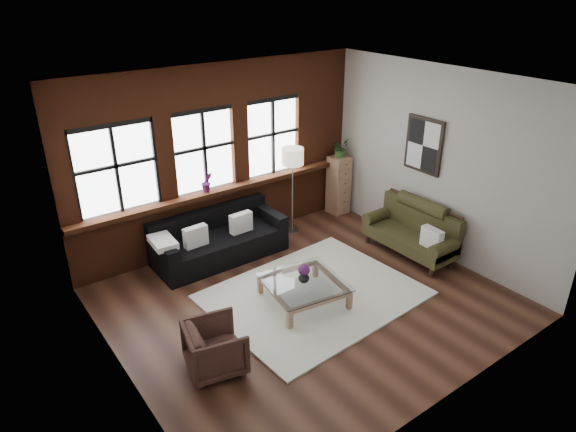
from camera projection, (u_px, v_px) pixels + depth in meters
floor at (306, 300)px, 7.74m from camera, size 5.50×5.50×0.00m
ceiling at (310, 86)px, 6.37m from camera, size 5.50×5.50×0.00m
wall_back at (218, 156)px, 8.88m from camera, size 5.50×0.00×5.50m
wall_front at (460, 283)px, 5.23m from camera, size 5.50×0.00×5.50m
wall_left at (110, 264)px, 5.58m from camera, size 0.00×5.00×5.00m
wall_right at (438, 164)px, 8.53m from camera, size 0.00×5.00×5.00m
brick_backwall at (220, 157)px, 8.83m from camera, size 5.50×0.12×3.20m
sill_ledge at (224, 189)px, 9.01m from camera, size 5.50×0.30×0.08m
window_left at (116, 170)px, 7.81m from camera, size 1.38×0.10×1.50m
window_mid at (204, 152)px, 8.61m from camera, size 1.38×0.10×1.50m
window_right at (272, 138)px, 9.36m from camera, size 1.38×0.10×1.50m
wall_poster at (424, 145)px, 8.62m from camera, size 0.05×0.74×0.94m
shag_rug at (314, 295)px, 7.84m from camera, size 3.15×2.54×0.03m
dark_sofa at (219, 236)px, 8.74m from camera, size 2.26×0.91×0.82m
pillow_a at (196, 236)px, 8.32m from camera, size 0.41×0.16×0.34m
pillow_b at (241, 223)px, 8.78m from camera, size 0.41×0.16×0.34m
vintage_settee at (410, 231)px, 8.81m from camera, size 0.76×1.70×0.91m
pillow_settee at (432, 238)px, 8.34m from camera, size 0.16×0.39×0.34m
armchair at (215, 347)px, 6.28m from camera, size 0.84×0.82×0.64m
coffee_table at (304, 292)px, 7.62m from camera, size 1.25×1.25×0.37m
vase at (304, 277)px, 7.51m from camera, size 0.18×0.18×0.17m
flowers at (304, 270)px, 7.46m from camera, size 0.17×0.17×0.17m
drawer_chest at (338, 185)px, 10.36m from camera, size 0.37×0.37×1.19m
potted_plant_top at (340, 148)px, 10.03m from camera, size 0.38×0.35×0.37m
floor_lamp at (292, 187)px, 9.44m from camera, size 0.40×0.40×1.80m
sill_plant at (207, 182)px, 8.71m from camera, size 0.22×0.19×0.35m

